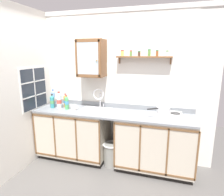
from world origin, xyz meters
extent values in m
plane|color=#565451|center=(0.00, 0.00, 0.00)|extent=(5.67, 5.67, 0.00)
cube|color=silver|center=(0.00, 0.74, 1.30)|extent=(3.27, 0.05, 2.59)
cube|color=white|center=(0.00, 0.71, 2.54)|extent=(3.27, 0.02, 0.05)
cube|color=silver|center=(-1.36, -0.24, 1.30)|extent=(0.05, 3.51, 2.59)
cube|color=black|center=(-0.71, 0.44, 0.04)|extent=(1.19, 0.55, 0.08)
cube|color=beige|center=(-0.71, 0.41, 0.48)|extent=(1.21, 0.61, 0.80)
cube|color=brown|center=(-0.71, 0.10, 0.84)|extent=(1.21, 0.01, 0.03)
cube|color=brown|center=(-0.71, 0.10, 0.13)|extent=(1.21, 0.01, 0.03)
cube|color=brown|center=(-1.32, 0.10, 0.48)|extent=(0.02, 0.01, 0.74)
cube|color=brown|center=(-0.91, 0.10, 0.48)|extent=(0.02, 0.01, 0.74)
cube|color=brown|center=(-0.51, 0.10, 0.48)|extent=(0.02, 0.01, 0.74)
cube|color=brown|center=(-0.11, 0.10, 0.48)|extent=(0.02, 0.01, 0.74)
cube|color=black|center=(0.73, 0.44, 0.04)|extent=(1.16, 0.55, 0.08)
cube|color=beige|center=(0.73, 0.41, 0.48)|extent=(1.18, 0.61, 0.80)
cube|color=brown|center=(0.73, 0.10, 0.84)|extent=(1.18, 0.01, 0.03)
cube|color=brown|center=(0.73, 0.10, 0.13)|extent=(1.18, 0.01, 0.03)
cube|color=brown|center=(0.14, 0.10, 0.48)|extent=(0.02, 0.01, 0.74)
cube|color=brown|center=(0.53, 0.10, 0.48)|extent=(0.02, 0.01, 0.74)
cube|color=brown|center=(0.92, 0.10, 0.48)|extent=(0.02, 0.01, 0.74)
cube|color=brown|center=(1.32, 0.10, 0.48)|extent=(0.02, 0.01, 0.74)
cube|color=gray|center=(0.00, 0.41, 0.90)|extent=(2.63, 0.64, 0.03)
cube|color=gray|center=(0.00, 0.70, 0.95)|extent=(2.63, 0.02, 0.08)
cube|color=silver|center=(-0.30, 0.43, 0.92)|extent=(0.51, 0.39, 0.01)
cube|color=slate|center=(-0.30, 0.43, 0.81)|extent=(0.43, 0.31, 0.01)
cube|color=slate|center=(-0.30, 0.59, 0.86)|extent=(0.43, 0.01, 0.11)
cube|color=slate|center=(-0.30, 0.27, 0.86)|extent=(0.43, 0.01, 0.11)
cylinder|color=#4C4C51|center=(-0.30, 0.43, 0.81)|extent=(0.04, 0.04, 0.01)
cylinder|color=silver|center=(-0.29, 0.64, 0.93)|extent=(0.05, 0.05, 0.02)
cylinder|color=silver|center=(-0.29, 0.64, 1.05)|extent=(0.02, 0.02, 0.23)
torus|color=silver|center=(-0.29, 0.55, 1.17)|extent=(0.20, 0.02, 0.20)
cylinder|color=silver|center=(-0.23, 0.64, 0.96)|extent=(0.02, 0.02, 0.05)
cube|color=silver|center=(0.91, 0.39, 0.95)|extent=(0.38, 0.34, 0.07)
cylinder|color=#2D2D2D|center=(0.82, 0.41, 0.98)|extent=(0.15, 0.15, 0.01)
cylinder|color=#2D2D2D|center=(1.00, 0.41, 0.98)|extent=(0.15, 0.15, 0.01)
cylinder|color=black|center=(0.82, 0.23, 0.95)|extent=(0.03, 0.02, 0.03)
cylinder|color=black|center=(1.00, 0.23, 0.95)|extent=(0.03, 0.02, 0.03)
cylinder|color=silver|center=(0.82, 0.41, 1.03)|extent=(0.20, 0.20, 0.08)
torus|color=silver|center=(0.82, 0.41, 1.07)|extent=(0.21, 0.21, 0.01)
cylinder|color=black|center=(0.67, 0.30, 1.06)|extent=(0.15, 0.12, 0.02)
cylinder|color=silver|center=(-0.96, 0.38, 1.04)|extent=(0.08, 0.08, 0.24)
cone|color=silver|center=(-0.96, 0.38, 1.18)|extent=(0.08, 0.08, 0.04)
cylinder|color=red|center=(-0.96, 0.38, 1.20)|extent=(0.04, 0.04, 0.02)
cylinder|color=#D84C3F|center=(-0.96, 0.38, 1.04)|extent=(0.08, 0.08, 0.07)
cylinder|color=white|center=(-1.02, 0.48, 1.02)|extent=(0.08, 0.08, 0.20)
cone|color=white|center=(-1.02, 0.48, 1.13)|extent=(0.08, 0.08, 0.04)
cylinder|color=#262626|center=(-1.02, 0.48, 1.16)|extent=(0.04, 0.04, 0.02)
cylinder|color=#D84C3F|center=(-1.02, 0.48, 1.02)|extent=(0.08, 0.08, 0.06)
cylinder|color=#4CB266|center=(-0.80, 0.36, 1.01)|extent=(0.07, 0.07, 0.20)
cone|color=#4CB266|center=(-0.80, 0.36, 1.13)|extent=(0.06, 0.06, 0.03)
cylinder|color=red|center=(-0.80, 0.36, 1.15)|extent=(0.03, 0.03, 0.02)
cylinder|color=#3F8CCC|center=(-0.80, 0.36, 1.03)|extent=(0.07, 0.07, 0.06)
cylinder|color=#8CB7E0|center=(-1.13, 0.46, 1.04)|extent=(0.07, 0.07, 0.26)
cone|color=#8CB7E0|center=(-1.13, 0.46, 1.19)|extent=(0.07, 0.07, 0.03)
cylinder|color=#2D59B2|center=(-1.13, 0.46, 1.22)|extent=(0.03, 0.03, 0.02)
cylinder|color=white|center=(-1.13, 0.46, 1.05)|extent=(0.07, 0.07, 0.07)
cylinder|color=gold|center=(-0.89, 0.49, 1.01)|extent=(0.07, 0.07, 0.19)
cone|color=gold|center=(-0.89, 0.49, 1.12)|extent=(0.07, 0.07, 0.03)
cylinder|color=red|center=(-0.89, 0.49, 1.15)|extent=(0.03, 0.03, 0.02)
cylinder|color=#3F8CCC|center=(-0.89, 0.49, 1.01)|extent=(0.07, 0.07, 0.05)
cylinder|color=teal|center=(-1.09, 0.36, 1.01)|extent=(0.07, 0.07, 0.20)
cone|color=teal|center=(-1.09, 0.36, 1.13)|extent=(0.07, 0.07, 0.03)
cylinder|color=#262626|center=(-1.09, 0.36, 1.15)|extent=(0.03, 0.03, 0.02)
cylinder|color=#4C9959|center=(-1.09, 0.36, 1.02)|extent=(0.08, 0.08, 0.05)
cylinder|color=white|center=(-0.66, 0.33, 0.96)|extent=(0.08, 0.08, 0.10)
torus|color=white|center=(-0.62, 0.36, 0.97)|extent=(0.06, 0.05, 0.07)
cube|color=brown|center=(-0.40, 0.56, 1.78)|extent=(0.44, 0.31, 0.62)
cube|color=silver|center=(-0.40, 0.39, 1.78)|extent=(0.36, 0.01, 0.51)
cube|color=brown|center=(-0.60, 0.39, 1.78)|extent=(0.04, 0.01, 0.58)
cube|color=brown|center=(-0.20, 0.39, 1.78)|extent=(0.04, 0.01, 0.58)
cube|color=brown|center=(-0.40, 0.39, 2.06)|extent=(0.42, 0.01, 0.05)
cube|color=brown|center=(-0.40, 0.39, 1.50)|extent=(0.42, 0.01, 0.05)
sphere|color=olive|center=(-0.24, 0.38, 1.75)|extent=(0.02, 0.02, 0.02)
cube|color=brown|center=(0.47, 0.64, 1.81)|extent=(0.89, 0.14, 0.02)
cube|color=brown|center=(0.05, 0.70, 1.75)|extent=(0.02, 0.03, 0.10)
cube|color=brown|center=(0.88, 0.70, 1.75)|extent=(0.02, 0.03, 0.10)
cylinder|color=#E0C659|center=(0.12, 0.63, 1.86)|extent=(0.05, 0.05, 0.08)
cylinder|color=red|center=(0.12, 0.63, 1.91)|extent=(0.05, 0.05, 0.02)
cylinder|color=#598C3F|center=(0.25, 0.65, 1.86)|extent=(0.04, 0.04, 0.08)
cylinder|color=red|center=(0.25, 0.65, 1.90)|extent=(0.04, 0.04, 0.02)
cylinder|color=#4C3326|center=(0.39, 0.63, 1.85)|extent=(0.04, 0.04, 0.07)
cylinder|color=#33723F|center=(0.39, 0.63, 1.89)|extent=(0.04, 0.04, 0.02)
cylinder|color=#598C3F|center=(0.55, 0.66, 1.87)|extent=(0.04, 0.04, 0.09)
cylinder|color=#33723F|center=(0.55, 0.66, 1.92)|extent=(0.05, 0.05, 0.02)
cylinder|color=brown|center=(0.67, 0.64, 1.86)|extent=(0.04, 0.04, 0.08)
cylinder|color=#33723F|center=(0.67, 0.64, 1.91)|extent=(0.04, 0.04, 0.02)
cylinder|color=silver|center=(0.82, 0.65, 1.86)|extent=(0.04, 0.04, 0.07)
cylinder|color=#33723F|center=(0.82, 0.65, 1.90)|extent=(0.04, 0.04, 0.02)
cube|color=silver|center=(-0.26, 0.71, 1.61)|extent=(0.17, 0.01, 0.20)
cube|color=#262626|center=(-0.26, 0.70, 1.56)|extent=(0.14, 0.00, 0.04)
cylinder|color=#262626|center=(-0.26, 0.70, 1.63)|extent=(0.08, 0.00, 0.08)
cube|color=#262D38|center=(-1.33, 0.22, 1.27)|extent=(0.01, 0.60, 0.68)
cube|color=white|center=(-1.34, 0.22, 1.27)|extent=(0.02, 0.65, 0.73)
cube|color=white|center=(-1.32, 0.22, 1.27)|extent=(0.01, 0.02, 0.68)
cube|color=white|center=(-1.32, 0.22, 1.15)|extent=(0.01, 0.60, 0.02)
cube|color=white|center=(-1.32, 0.22, 1.39)|extent=(0.01, 0.60, 0.02)
cylinder|color=gray|center=(0.01, 0.33, 0.19)|extent=(0.25, 0.25, 0.37)
torus|color=white|center=(0.01, 0.33, 0.37)|extent=(0.29, 0.29, 0.03)
camera|label=1|loc=(0.90, -2.56, 1.86)|focal=31.38mm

